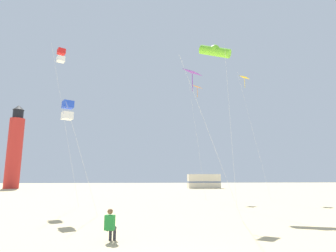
# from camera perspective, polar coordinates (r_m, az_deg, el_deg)

# --- Properties ---
(kite_flyer_standing) EXTENTS (0.42, 0.55, 1.16)m
(kite_flyer_standing) POSITION_cam_1_polar(r_m,az_deg,el_deg) (10.76, -11.75, -19.14)
(kite_flyer_standing) COLOR #238438
(kite_flyer_standing) RESTS_ON ground
(kite_tube_lime) EXTENTS (2.59, 2.28, 12.56)m
(kite_tube_lime) POSITION_cam_1_polar(r_m,az_deg,el_deg) (22.48, 9.61, 14.94)
(kite_tube_lime) COLOR silver
(kite_tube_lime) RESTS_ON ground
(kite_diamond_violet) EXTENTS (3.46, 2.93, 8.73)m
(kite_diamond_violet) POSITION_cam_1_polar(r_m,az_deg,el_deg) (16.94, 5.23, 9.99)
(kite_diamond_violet) COLOR silver
(kite_diamond_violet) RESTS_ON ground
(kite_box_scarlet) EXTENTS (2.63, 2.63, 13.10)m
(kite_box_scarlet) POSITION_cam_1_polar(r_m,az_deg,el_deg) (26.16, -21.13, 13.32)
(kite_box_scarlet) COLOR silver
(kite_box_scarlet) RESTS_ON ground
(kite_diamond_orange) EXTENTS (1.59, 1.59, 12.25)m
(kite_diamond_orange) POSITION_cam_1_polar(r_m,az_deg,el_deg) (30.75, 6.03, 7.02)
(kite_diamond_orange) COLOR silver
(kite_diamond_orange) RESTS_ON ground
(kite_box_blue) EXTENTS (2.46, 2.46, 6.87)m
(kite_box_blue) POSITION_cam_1_polar(r_m,az_deg,el_deg) (18.05, -19.95, 3.05)
(kite_box_blue) COLOR silver
(kite_box_blue) RESTS_ON ground
(kite_diamond_gold) EXTENTS (2.90, 2.13, 13.37)m
(kite_diamond_gold) POSITION_cam_1_polar(r_m,az_deg,el_deg) (32.04, 15.59, 8.53)
(kite_diamond_gold) COLOR silver
(kite_diamond_gold) RESTS_ON ground
(lighthouse_distant) EXTENTS (2.80, 2.80, 16.80)m
(lighthouse_distant) POSITION_cam_1_polar(r_m,az_deg,el_deg) (63.67, -28.99, -4.10)
(lighthouse_distant) COLOR red
(lighthouse_distant) RESTS_ON ground
(rv_van_cream) EXTENTS (6.45, 2.37, 2.80)m
(rv_van_cream) POSITION_cam_1_polar(r_m,az_deg,el_deg) (57.29, 7.36, -11.21)
(rv_van_cream) COLOR beige
(rv_van_cream) RESTS_ON ground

